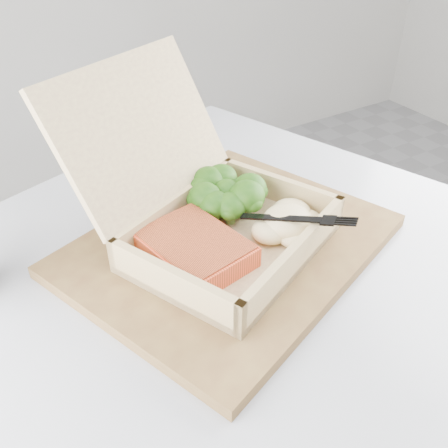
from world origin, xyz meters
TOP-DOWN VIEW (x-y plane):
  - cafe_table at (-0.03, 0.51)m, footprint 0.95×0.95m
  - serving_tray at (-0.02, 0.56)m, footprint 0.47×0.42m
  - takeout_container at (-0.04, 0.58)m, footprint 0.33×0.35m
  - salmon_fillet at (-0.08, 0.54)m, footprint 0.12×0.14m
  - broccoli_pile at (0.01, 0.61)m, footprint 0.11×0.11m
  - mashed_potatoes at (0.04, 0.52)m, footprint 0.10×0.09m
  - plastic_fork at (0.02, 0.53)m, footprint 0.10×0.13m
  - receipt at (-0.07, 0.78)m, footprint 0.13×0.17m

SIDE VIEW (x-z plane):
  - cafe_table at x=-0.03m, z-range 0.17..0.89m
  - receipt at x=-0.07m, z-range 0.71..0.71m
  - serving_tray at x=-0.02m, z-range 0.71..0.73m
  - salmon_fillet at x=-0.08m, z-range 0.74..0.77m
  - mashed_potatoes at x=0.04m, z-range 0.74..0.78m
  - broccoli_pile at x=0.01m, z-range 0.74..0.78m
  - plastic_fork at x=0.02m, z-range 0.76..0.78m
  - takeout_container at x=-0.04m, z-range 0.68..0.88m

